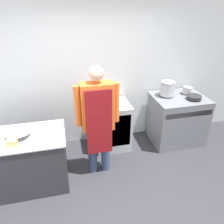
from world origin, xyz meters
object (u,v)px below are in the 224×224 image
object	(u,v)px
plastic_tub	(12,142)
fridge_unit	(112,125)
person_cook	(98,117)
stock_pot	(168,88)
saute_pan	(194,97)
sauce_pot	(187,90)
stove	(177,119)
mixing_bowl	(19,134)

from	to	relation	value
plastic_tub	fridge_unit	bearing A→B (deg)	28.63
person_cook	stock_pot	xyz separation A→B (m)	(1.43, 0.66, 0.07)
saute_pan	sauce_pot	xyz separation A→B (m)	(0.00, 0.26, 0.04)
stock_pot	sauce_pot	world-z (taller)	stock_pot
fridge_unit	stock_pot	world-z (taller)	stock_pot
plastic_tub	stock_pot	distance (m)	2.76
plastic_tub	saute_pan	world-z (taller)	saute_pan
stove	fridge_unit	world-z (taller)	stove
stock_pot	stove	bearing A→B (deg)	-30.51
stock_pot	sauce_pot	distance (m)	0.42
fridge_unit	saute_pan	bearing A→B (deg)	-8.54
fridge_unit	stock_pot	bearing A→B (deg)	1.86
fridge_unit	plastic_tub	size ratio (longest dim) A/B	6.83
fridge_unit	mixing_bowl	size ratio (longest dim) A/B	2.59
stove	plastic_tub	world-z (taller)	plastic_tub
plastic_tub	stock_pot	bearing A→B (deg)	18.54
saute_pan	sauce_pot	world-z (taller)	sauce_pot
fridge_unit	sauce_pot	distance (m)	1.59
person_cook	plastic_tub	bearing A→B (deg)	-169.84
stove	mixing_bowl	world-z (taller)	stove
stove	mixing_bowl	bearing A→B (deg)	-168.40
plastic_tub	mixing_bowl	bearing A→B (deg)	72.01
fridge_unit	mixing_bowl	bearing A→B (deg)	-155.85
saute_pan	sauce_pot	distance (m)	0.26
stove	fridge_unit	size ratio (longest dim) A/B	1.09
stock_pot	mixing_bowl	bearing A→B (deg)	-164.67
plastic_tub	person_cook	bearing A→B (deg)	10.16
saute_pan	sauce_pot	size ratio (longest dim) A/B	1.55
stove	person_cook	world-z (taller)	person_cook
saute_pan	person_cook	bearing A→B (deg)	-167.60
person_cook	stove	bearing A→B (deg)	17.92
plastic_tub	saute_pan	size ratio (longest dim) A/B	0.50
fridge_unit	sauce_pot	size ratio (longest dim) A/B	5.32
stove	plastic_tub	bearing A→B (deg)	-165.25
mixing_bowl	stock_pot	xyz separation A→B (m)	(2.55, 0.70, 0.19)
stove	person_cook	xyz separation A→B (m)	(-1.65, -0.53, 0.56)
fridge_unit	mixing_bowl	world-z (taller)	mixing_bowl
person_cook	stock_pot	size ratio (longest dim) A/B	6.38
person_cook	sauce_pot	size ratio (longest dim) A/B	10.61
sauce_pot	plastic_tub	bearing A→B (deg)	-163.87
stove	person_cook	bearing A→B (deg)	-162.08
saute_pan	mixing_bowl	bearing A→B (deg)	-171.54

